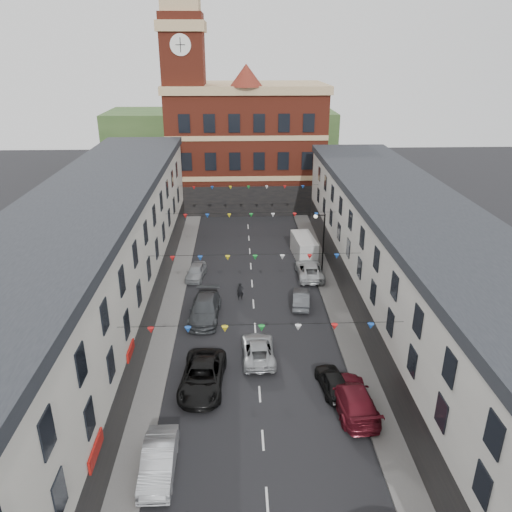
{
  "coord_description": "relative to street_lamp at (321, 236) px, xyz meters",
  "views": [
    {
      "loc": [
        -1.19,
        -29.55,
        20.01
      ],
      "look_at": [
        0.23,
        8.4,
        4.25
      ],
      "focal_mm": 35.0,
      "sensor_mm": 36.0,
      "label": 1
    }
  ],
  "objects": [
    {
      "name": "white_van",
      "position": [
        -0.99,
        4.16,
        -2.8
      ],
      "size": [
        2.35,
        5.14,
        2.21
      ],
      "primitive_type": "cube",
      "rotation": [
        0.0,
        0.0,
        0.09
      ],
      "color": "silver",
      "rests_on": "ground"
    },
    {
      "name": "ground",
      "position": [
        -6.55,
        -14.0,
        -3.9
      ],
      "size": [
        160.0,
        160.0,
        0.0
      ],
      "primitive_type": "plane",
      "color": "black",
      "rests_on": "ground"
    },
    {
      "name": "terrace_left",
      "position": [
        -18.33,
        -13.0,
        1.44
      ],
      "size": [
        8.4,
        56.0,
        10.7
      ],
      "color": "silver",
      "rests_on": "ground"
    },
    {
      "name": "car_left_d",
      "position": [
        -10.52,
        -8.22,
        -3.08
      ],
      "size": [
        2.66,
        5.82,
        1.65
      ],
      "primitive_type": "imported",
      "rotation": [
        0.0,
        0.0,
        -0.06
      ],
      "color": "#3E4245",
      "rests_on": "ground"
    },
    {
      "name": "moving_car",
      "position": [
        -6.47,
        -14.0,
        -3.23
      ],
      "size": [
        2.32,
        4.87,
        1.34
      ],
      "primitive_type": "imported",
      "rotation": [
        0.0,
        0.0,
        3.16
      ],
      "color": "#A3A6AA",
      "rests_on": "ground"
    },
    {
      "name": "civic_building",
      "position": [
        -6.55,
        23.95,
        4.23
      ],
      "size": [
        20.6,
        13.3,
        18.5
      ],
      "color": "maroon",
      "rests_on": "ground"
    },
    {
      "name": "car_right_d",
      "position": [
        -1.9,
        -17.77,
        -3.24
      ],
      "size": [
        2.06,
        4.07,
        1.33
      ],
      "primitive_type": "imported",
      "rotation": [
        0.0,
        0.0,
        3.27
      ],
      "color": "black",
      "rests_on": "ground"
    },
    {
      "name": "pavement_left",
      "position": [
        -13.45,
        -12.0,
        -3.83
      ],
      "size": [
        1.8,
        64.0,
        0.15
      ],
      "primitive_type": "cube",
      "color": "#605E5B",
      "rests_on": "ground"
    },
    {
      "name": "car_right_c",
      "position": [
        -1.05,
        -19.58,
        -3.11
      ],
      "size": [
        2.59,
        5.64,
        1.6
      ],
      "primitive_type": "imported",
      "rotation": [
        0.0,
        0.0,
        3.21
      ],
      "color": "maroon",
      "rests_on": "ground"
    },
    {
      "name": "street_lamp",
      "position": [
        0.0,
        0.0,
        0.0
      ],
      "size": [
        1.1,
        0.36,
        6.0
      ],
      "color": "black",
      "rests_on": "ground"
    },
    {
      "name": "car_right_e",
      "position": [
        -2.53,
        -6.35,
        -3.26
      ],
      "size": [
        1.87,
        4.06,
        1.29
      ],
      "primitive_type": "imported",
      "rotation": [
        0.0,
        0.0,
        3.01
      ],
      "color": "#494D51",
      "rests_on": "ground"
    },
    {
      "name": "car_left_b",
      "position": [
        -11.94,
        -24.05,
        -3.14
      ],
      "size": [
        1.65,
        4.65,
        1.53
      ],
      "primitive_type": "imported",
      "rotation": [
        0.0,
        0.0,
        0.01
      ],
      "color": "#B0B3B8",
      "rests_on": "ground"
    },
    {
      "name": "pavement_right",
      "position": [
        0.35,
        -12.0,
        -3.83
      ],
      "size": [
        1.8,
        64.0,
        0.15
      ],
      "primitive_type": "cube",
      "color": "#605E5B",
      "rests_on": "ground"
    },
    {
      "name": "car_left_c",
      "position": [
        -10.15,
        -17.11,
        -3.1
      ],
      "size": [
        3.03,
        5.92,
        1.6
      ],
      "primitive_type": "imported",
      "rotation": [
        0.0,
        0.0,
        -0.07
      ],
      "color": "black",
      "rests_on": "ground"
    },
    {
      "name": "distant_hill",
      "position": [
        -10.55,
        48.0,
        1.1
      ],
      "size": [
        40.0,
        14.0,
        10.0
      ],
      "primitive_type": "cube",
      "color": "#314F25",
      "rests_on": "ground"
    },
    {
      "name": "clock_tower",
      "position": [
        -14.05,
        21.0,
        11.03
      ],
      "size": [
        5.6,
        5.6,
        30.0
      ],
      "color": "maroon",
      "rests_on": "ground"
    },
    {
      "name": "car_right_f",
      "position": [
        -1.05,
        -0.72,
        -3.19
      ],
      "size": [
        2.48,
        5.22,
        1.44
      ],
      "primitive_type": "imported",
      "rotation": [
        0.0,
        0.0,
        3.12
      ],
      "color": "#BBBEC0",
      "rests_on": "ground"
    },
    {
      "name": "pedestrian",
      "position": [
        -7.65,
        -5.13,
        -3.13
      ],
      "size": [
        0.61,
        0.44,
        1.56
      ],
      "primitive_type": "imported",
      "rotation": [
        0.0,
        0.0,
        0.12
      ],
      "color": "black",
      "rests_on": "ground"
    },
    {
      "name": "terrace_right",
      "position": [
        5.23,
        -13.0,
        0.95
      ],
      "size": [
        8.4,
        56.0,
        9.7
      ],
      "color": "silver",
      "rests_on": "ground"
    },
    {
      "name": "car_left_e",
      "position": [
        -11.8,
        -0.53,
        -3.25
      ],
      "size": [
        2.05,
        4.03,
        1.32
      ],
      "primitive_type": "imported",
      "rotation": [
        0.0,
        0.0,
        -0.13
      ],
      "color": "#9B9FA4",
      "rests_on": "ground"
    }
  ]
}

